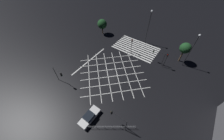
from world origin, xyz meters
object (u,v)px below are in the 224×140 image
Objects in this scene: traffic_light_ne_main at (59,74)px; waiting_car at (89,117)px; traffic_light_sw_main at (158,54)px; traffic_light_sw_cross at (166,58)px; traffic_light_median_south at (132,43)px; street_tree_near at (102,24)px; street_tree_far at (185,48)px; street_lamp_west at (150,21)px; traffic_light_nw_main at (118,118)px; street_lamp_east at (193,46)px.

traffic_light_ne_main reaches higher than waiting_car.
traffic_light_sw_cross is at bearing 166.10° from traffic_light_sw_main.
traffic_light_median_south is 1.01× the size of traffic_light_sw_cross.
street_tree_near is (22.74, -3.62, 0.22)m from traffic_light_sw_cross.
street_tree_far reaches higher than traffic_light_median_south.
street_lamp_west reaches higher than traffic_light_sw_main.
traffic_light_nw_main reaches higher than traffic_light_sw_main.
traffic_light_ne_main is 15.61m from traffic_light_nw_main.
waiting_car is at bearing 70.74° from street_tree_far.
traffic_light_sw_cross reaches higher than traffic_light_nw_main.
street_tree_far is at bearing -139.04° from traffic_light_sw_main.
traffic_light_sw_cross is 23.03m from street_tree_near.
street_tree_near is 0.88× the size of street_tree_far.
street_tree_near is at bearing -104.46° from traffic_light_median_south.
traffic_light_median_south is 1.02× the size of waiting_car.
street_tree_far is (-11.22, 2.31, -3.00)m from street_lamp_west.
traffic_light_sw_main is at bearing 40.96° from street_tree_far.
street_tree_near is at bearing 104.44° from traffic_light_ne_main.
traffic_light_sw_cross is 0.49× the size of street_lamp_east.
street_tree_far is at bearing 49.67° from traffic_light_ne_main.
street_tree_far is (-12.43, -4.60, 1.00)m from traffic_light_median_south.
street_lamp_west is 15.16m from street_tree_near.
street_lamp_east is at bearing -179.80° from street_tree_near.
street_lamp_west reaches higher than traffic_light_nw_main.
traffic_light_sw_main is 0.84× the size of traffic_light_median_south.
waiting_car is (10.27, 24.66, -5.49)m from street_lamp_east.
street_lamp_west reaches higher than street_tree_far.
street_lamp_east is 0.91× the size of street_lamp_west.
traffic_light_median_south is 0.50× the size of street_lamp_east.
traffic_light_median_south is 1.12× the size of traffic_light_nw_main.
traffic_light_sw_main is 10.11m from street_lamp_west.
street_tree_near is at bearing 33.77° from waiting_car.
street_tree_far reaches higher than traffic_light_sw_cross.
traffic_light_sw_main is 24.08m from traffic_light_ne_main.
waiting_car is at bearing 79.32° from traffic_light_sw_main.
street_tree_near reaches higher than traffic_light_median_south.
traffic_light_sw_cross is at bearing -94.42° from traffic_light_nw_main.
traffic_light_nw_main is at bearing -1.59° from traffic_light_ne_main.
traffic_light_ne_main is 0.96× the size of waiting_car.
street_tree_far is at bearing -42.71° from street_lamp_east.
traffic_light_sw_cross is 5.67m from street_tree_far.
street_lamp_east is 12.99m from street_lamp_west.
street_tree_far is at bearing 110.31° from traffic_light_median_south.
street_lamp_east is 26.84m from street_tree_near.
street_tree_far reaches higher than traffic_light_ne_main.
traffic_light_sw_main is 0.42× the size of street_lamp_east.
street_tree_near is at bearing -46.57° from traffic_light_nw_main.
traffic_light_nw_main is at bearing 76.50° from street_lamp_east.
street_lamp_east is at bearing 133.16° from traffic_light_sw_cross.
traffic_light_sw_cross is (-2.25, 0.56, 0.36)m from traffic_light_sw_main.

